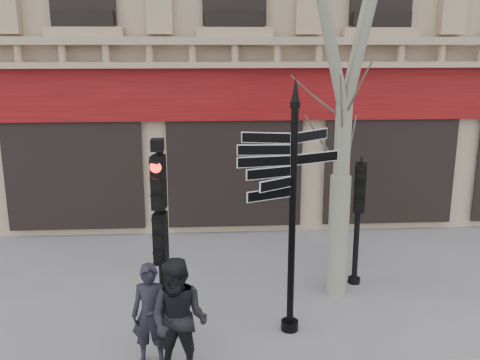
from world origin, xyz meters
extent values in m
plane|color=slate|center=(0.00, 0.00, 0.00)|extent=(80.00, 80.00, 0.00)
cube|color=#5B090D|center=(0.00, 4.88, 3.60)|extent=(28.00, 0.25, 1.30)
cube|color=tan|center=(0.00, 4.65, 4.57)|extent=(28.00, 0.35, 0.74)
cylinder|color=black|center=(0.68, -0.05, 1.90)|extent=(0.12, 0.12, 3.81)
cylinder|color=black|center=(0.68, -0.05, 0.08)|extent=(0.30, 0.30, 0.17)
cone|color=black|center=(0.68, -0.05, 4.10)|extent=(0.13, 0.13, 0.38)
cylinder|color=black|center=(-1.45, -0.20, 1.55)|extent=(0.11, 0.11, 3.09)
cylinder|color=black|center=(-1.45, -0.20, 0.06)|extent=(0.23, 0.23, 0.12)
cube|color=black|center=(-1.45, -0.20, 1.79)|extent=(0.41, 0.32, 0.84)
cube|color=black|center=(-1.45, -0.20, 2.70)|extent=(0.41, 0.32, 0.84)
sphere|color=#FF0C05|center=(-1.45, -0.20, 2.93)|extent=(0.18, 0.18, 0.18)
cube|color=black|center=(-1.45, -0.20, 3.28)|extent=(0.23, 0.28, 0.18)
cylinder|color=black|center=(2.28, 1.71, 1.26)|extent=(0.12, 0.12, 2.53)
cylinder|color=black|center=(2.28, 1.71, 0.07)|extent=(0.26, 0.26, 0.14)
cube|color=black|center=(2.28, 1.71, 2.05)|extent=(0.49, 0.41, 0.96)
cylinder|color=gray|center=(1.80, 1.30, 1.19)|extent=(0.39, 0.39, 2.38)
cylinder|color=gray|center=(1.80, 1.30, 3.03)|extent=(0.30, 0.30, 1.52)
imported|color=black|center=(-1.58, -0.88, 0.81)|extent=(0.62, 0.43, 1.61)
imported|color=black|center=(-1.13, -1.30, 0.92)|extent=(1.09, 0.97, 1.85)
camera|label=1|loc=(-0.69, -8.26, 4.75)|focal=40.00mm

